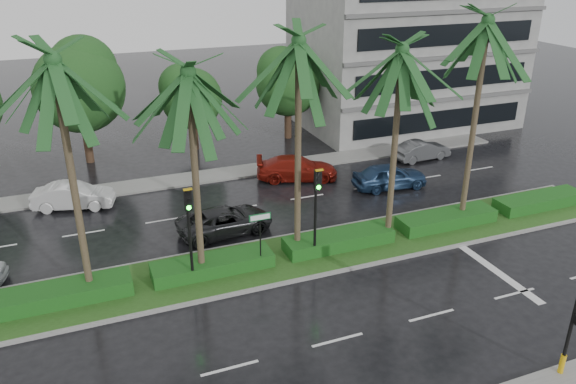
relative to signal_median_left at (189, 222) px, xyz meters
name	(u,v)px	position (x,y,z in m)	size (l,w,h in m)	color
ground	(287,272)	(4.00, -0.30, -3.00)	(120.00, 120.00, 0.00)	black
far_sidewalk	(215,175)	(4.00, 11.70, -2.94)	(40.00, 2.00, 0.12)	slate
median	(278,259)	(4.00, 0.70, -2.92)	(36.00, 4.00, 0.15)	gray
hedge	(278,252)	(4.00, 0.70, -2.55)	(35.20, 1.40, 0.60)	#124215
lane_markings	(353,263)	(7.04, -0.73, -2.99)	(34.00, 13.06, 0.01)	silver
palm_row	(246,75)	(2.76, 0.72, 5.44)	(26.30, 4.20, 10.65)	#443627
signal_median_left	(189,222)	(0.00, 0.00, 0.00)	(0.34, 0.42, 4.36)	black
signal_median_right	(317,201)	(5.50, 0.00, 0.00)	(0.34, 0.42, 4.36)	black
street_sign	(260,227)	(3.00, 0.18, -0.87)	(0.95, 0.09, 2.60)	black
bg_trees	(159,86)	(1.91, 17.29, 1.63)	(32.83, 5.61, 8.11)	#3C2C1B
building	(407,46)	(21.00, 17.70, 3.00)	(16.00, 10.00, 12.00)	slate
car_white	(73,196)	(-4.26, 10.03, -2.30)	(4.21, 1.47, 1.39)	silver
car_darkgrey	(225,221)	(2.54, 4.21, -2.35)	(4.69, 2.16, 1.30)	black
car_red	(297,168)	(8.50, 9.42, -2.29)	(4.86, 1.98, 1.41)	maroon
car_blue	(390,176)	(13.00, 6.17, -2.26)	(4.32, 1.74, 1.47)	navy
car_grey	(422,150)	(17.50, 9.57, -2.36)	(3.88, 1.35, 1.28)	#4D4E51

